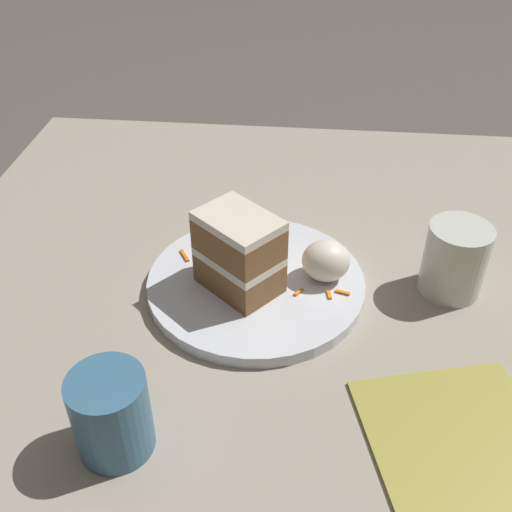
% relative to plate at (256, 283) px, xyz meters
% --- Properties ---
extents(ground_plane, '(6.00, 6.00, 0.00)m').
position_rel_plate_xyz_m(ground_plane, '(-0.03, -0.01, -0.04)').
color(ground_plane, '#4C4742').
rests_on(ground_plane, ground).
extents(dining_table, '(0.94, 0.90, 0.03)m').
position_rel_plate_xyz_m(dining_table, '(-0.03, -0.01, -0.02)').
color(dining_table, gray).
rests_on(dining_table, ground).
extents(plate, '(0.27, 0.27, 0.02)m').
position_rel_plate_xyz_m(plate, '(0.00, 0.00, 0.00)').
color(plate, silver).
rests_on(plate, dining_table).
extents(cake_slice, '(0.11, 0.11, 0.10)m').
position_rel_plate_xyz_m(cake_slice, '(0.02, 0.01, 0.06)').
color(cake_slice, brown).
rests_on(cake_slice, plate).
extents(cream_dollop, '(0.06, 0.05, 0.05)m').
position_rel_plate_xyz_m(cream_dollop, '(-0.08, -0.01, 0.03)').
color(cream_dollop, silver).
rests_on(cream_dollop, plate).
extents(orange_garnish, '(0.06, 0.06, 0.01)m').
position_rel_plate_xyz_m(orange_garnish, '(0.04, -0.08, 0.01)').
color(orange_garnish, orange).
rests_on(orange_garnish, plate).
extents(carrot_shreds_scatter, '(0.22, 0.08, 0.00)m').
position_rel_plate_xyz_m(carrot_shreds_scatter, '(-0.01, -0.01, 0.01)').
color(carrot_shreds_scatter, orange).
rests_on(carrot_shreds_scatter, plate).
extents(drinking_glass, '(0.07, 0.07, 0.09)m').
position_rel_plate_xyz_m(drinking_glass, '(-0.24, -0.02, 0.03)').
color(drinking_glass, beige).
rests_on(drinking_glass, dining_table).
extents(coffee_mug, '(0.07, 0.07, 0.09)m').
position_rel_plate_xyz_m(coffee_mug, '(0.11, 0.24, 0.04)').
color(coffee_mug, '#386684').
rests_on(coffee_mug, dining_table).
extents(menu_card, '(0.21, 0.22, 0.00)m').
position_rel_plate_xyz_m(menu_card, '(-0.21, 0.21, -0.01)').
color(menu_card, '#9E933D').
rests_on(menu_card, dining_table).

